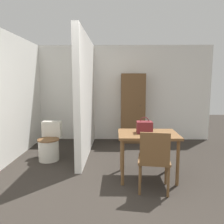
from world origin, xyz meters
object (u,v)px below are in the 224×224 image
object	(u,v)px
dining_table	(148,139)
toilet	(50,144)
wooden_chair	(154,158)
wooden_cabinet	(133,108)
handbag	(144,127)

from	to	relation	value
dining_table	toilet	world-z (taller)	same
wooden_chair	wooden_cabinet	size ratio (longest dim) A/B	0.51
wooden_chair	toilet	xyz separation A→B (m)	(-1.87, 1.30, -0.19)
wooden_chair	wooden_cabinet	xyz separation A→B (m)	(-0.10, 2.65, 0.39)
wooden_chair	toilet	size ratio (longest dim) A/B	1.20
wooden_cabinet	handbag	bearing A→B (deg)	-89.30
dining_table	toilet	bearing A→B (deg)	155.99
toilet	handbag	world-z (taller)	handbag
wooden_chair	toilet	bearing A→B (deg)	153.26
wooden_chair	handbag	distance (m)	0.61
toilet	wooden_cabinet	size ratio (longest dim) A/B	0.42
wooden_cabinet	toilet	bearing A→B (deg)	-142.68
handbag	dining_table	bearing A→B (deg)	-22.57
dining_table	handbag	distance (m)	0.20
toilet	wooden_cabinet	world-z (taller)	wooden_cabinet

